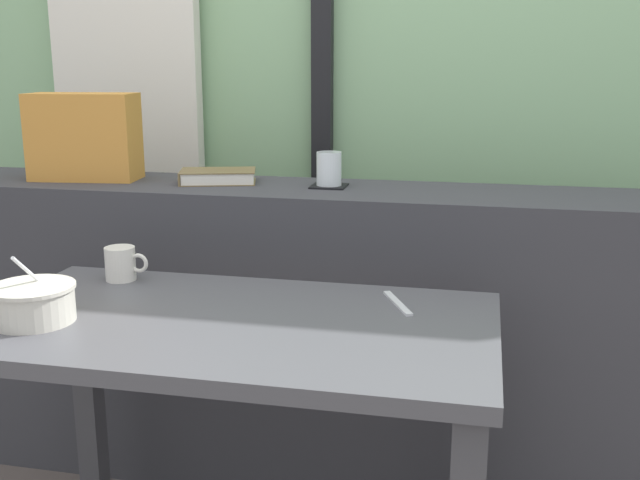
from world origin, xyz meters
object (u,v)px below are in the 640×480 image
Objects in this scene: closed_book at (217,176)px; fork_utensil at (398,303)px; soup_bowl at (33,304)px; coaster_square at (329,186)px; juice_glass at (329,170)px; ceramic_mug at (121,264)px; breakfast_table at (234,371)px; throw_pillow at (84,137)px.

closed_book is 0.79m from fork_utensil.
soup_bowl is at bearing -100.49° from closed_book.
juice_glass is (0.00, 0.00, 0.05)m from coaster_square.
ceramic_mug is at bearing -135.97° from coaster_square.
closed_book reaches higher than coaster_square.
breakfast_table is 9.94× the size of ceramic_mug.
breakfast_table is 3.51× the size of throw_pillow.
fork_utensil reaches higher than breakfast_table.
ceramic_mug is at bearing -52.74° from throw_pillow.
closed_book is at bearing 76.64° from ceramic_mug.
fork_utensil is at bearing -3.65° from ceramic_mug.
juice_glass is 0.65m from ceramic_mug.
coaster_square is 0.40× the size of closed_book.
soup_bowl is at bearing -122.54° from juice_glass.
juice_glass reaches higher than closed_book.
throw_pillow is 1.88× the size of fork_utensil.
juice_glass is at bearing 94.02° from fork_utensil.
closed_book is at bearing 179.22° from coaster_square.
closed_book is 0.43m from throw_pillow.
juice_glass is at bearing -0.78° from closed_book.
ceramic_mug is (-0.70, 0.04, 0.04)m from fork_utensil.
throw_pillow reaches higher than coaster_square.
soup_bowl is (0.27, -0.73, -0.27)m from throw_pillow.
fork_utensil is at bearing 27.67° from breakfast_table.
closed_book is 0.47m from ceramic_mug.
juice_glass reaches higher than coaster_square.
soup_bowl reaches higher than breakfast_table.
juice_glass is at bearing 57.46° from soup_bowl.
ceramic_mug is (-0.44, -0.43, -0.19)m from juice_glass.
throw_pillow is 0.83m from soup_bowl.
closed_book is (-0.34, 0.00, 0.02)m from coaster_square.
breakfast_table is 0.74m from juice_glass.
breakfast_table is at bearing -96.63° from coaster_square.
throw_pillow is (-0.75, -0.02, 0.08)m from juice_glass.
fork_utensil is (0.60, -0.48, -0.20)m from closed_book.
coaster_square is at bearing 57.46° from soup_bowl.
coaster_square is (0.08, 0.65, 0.31)m from breakfast_table.
soup_bowl is 1.06× the size of fork_utensil.
ceramic_mug is at bearing 151.75° from fork_utensil.
fork_utensil is 0.70m from ceramic_mug.
juice_glass is 0.76m from throw_pillow.
ceramic_mug is (-0.44, -0.43, -0.14)m from coaster_square.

